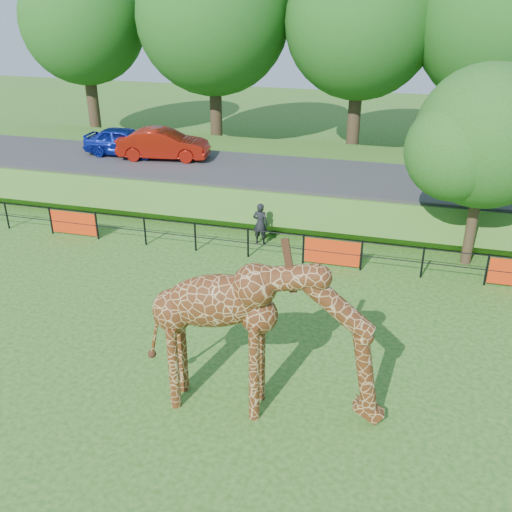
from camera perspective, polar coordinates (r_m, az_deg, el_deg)
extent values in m
plane|color=#265515|center=(14.12, -10.15, -13.65)|extent=(90.00, 90.00, 0.00)
cube|color=#265515|center=(27.03, 3.67, 7.78)|extent=(40.00, 9.00, 1.30)
cube|color=#2F2F31|center=(25.42, 3.00, 8.32)|extent=(40.00, 5.00, 0.12)
imported|color=#162BB5|center=(28.50, -12.97, 11.12)|extent=(3.95, 1.66, 1.33)
imported|color=#9F170B|center=(27.49, -9.24, 10.99)|extent=(4.42, 2.12, 1.40)
imported|color=black|center=(21.24, 0.44, 3.25)|extent=(0.61, 0.42, 1.61)
cylinder|color=#322516|center=(20.77, 20.83, 3.37)|extent=(0.36, 0.36, 3.20)
sphere|color=#215016|center=(19.96, 22.10, 11.01)|extent=(4.60, 4.60, 4.60)
sphere|color=#215016|center=(19.28, 19.37, 9.91)|extent=(3.22, 3.22, 3.22)
cylinder|color=#322516|center=(37.63, -16.02, 14.80)|extent=(0.70, 0.70, 5.00)
sphere|color=#1B5316|center=(37.15, -16.90, 21.58)|extent=(7.20, 7.20, 7.20)
cylinder|color=#322516|center=(34.25, -4.04, 14.72)|extent=(0.70, 0.70, 5.00)
sphere|color=#1B5316|center=(33.70, -4.31, 22.78)|extent=(8.40, 8.40, 8.40)
cylinder|color=#322516|center=(32.52, 9.81, 13.85)|extent=(0.70, 0.70, 5.00)
sphere|color=#1B5316|center=(31.95, 10.46, 22.03)|extent=(7.80, 7.80, 7.80)
cylinder|color=#322516|center=(32.58, 22.39, 12.38)|extent=(0.70, 0.70, 5.00)
sphere|color=#1B5316|center=(32.00, 23.93, 20.93)|extent=(8.80, 8.80, 8.80)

